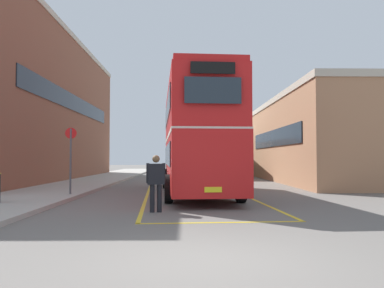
{
  "coord_description": "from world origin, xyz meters",
  "views": [
    {
      "loc": [
        -0.33,
        -5.9,
        1.57
      ],
      "look_at": [
        -0.01,
        13.72,
        2.28
      ],
      "focal_mm": 36.08,
      "sensor_mm": 36.0,
      "label": 1
    }
  ],
  "objects_px": {
    "double_decker_bus": "(196,136)",
    "single_deck_bus": "(225,157)",
    "pedestrian_boarding": "(156,179)",
    "bus_stop_sign": "(71,154)"
  },
  "relations": [
    {
      "from": "double_decker_bus",
      "to": "single_deck_bus",
      "type": "xyz_separation_m",
      "value": [
        2.84,
        15.75,
        -0.87
      ]
    },
    {
      "from": "double_decker_bus",
      "to": "pedestrian_boarding",
      "type": "xyz_separation_m",
      "value": [
        -1.31,
        -5.63,
        -1.56
      ]
    },
    {
      "from": "double_decker_bus",
      "to": "bus_stop_sign",
      "type": "height_order",
      "value": "double_decker_bus"
    },
    {
      "from": "single_deck_bus",
      "to": "bus_stop_sign",
      "type": "xyz_separation_m",
      "value": [
        -7.88,
        -17.17,
        0.09
      ]
    },
    {
      "from": "pedestrian_boarding",
      "to": "bus_stop_sign",
      "type": "xyz_separation_m",
      "value": [
        -3.72,
        4.22,
        0.78
      ]
    },
    {
      "from": "double_decker_bus",
      "to": "single_deck_bus",
      "type": "height_order",
      "value": "double_decker_bus"
    },
    {
      "from": "double_decker_bus",
      "to": "bus_stop_sign",
      "type": "xyz_separation_m",
      "value": [
        -5.04,
        -1.41,
        -0.78
      ]
    },
    {
      "from": "pedestrian_boarding",
      "to": "bus_stop_sign",
      "type": "height_order",
      "value": "bus_stop_sign"
    },
    {
      "from": "pedestrian_boarding",
      "to": "bus_stop_sign",
      "type": "distance_m",
      "value": 5.68
    },
    {
      "from": "pedestrian_boarding",
      "to": "bus_stop_sign",
      "type": "bearing_deg",
      "value": 131.45
    }
  ]
}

